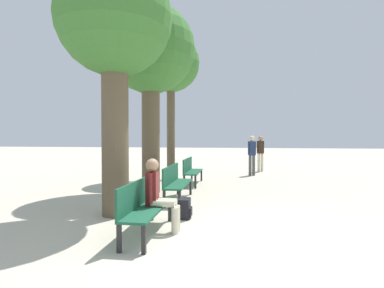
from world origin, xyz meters
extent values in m
plane|color=beige|center=(0.00, 0.00, 0.00)|extent=(80.00, 80.00, 0.00)
cube|color=#195138|center=(-1.61, 0.11, 0.43)|extent=(0.45, 1.76, 0.04)
cube|color=#195138|center=(-1.82, 0.11, 0.68)|extent=(0.04, 1.76, 0.46)
cube|color=black|center=(-1.43, -0.73, 0.21)|extent=(0.06, 0.06, 0.41)
cube|color=black|center=(-1.43, 0.94, 0.21)|extent=(0.06, 0.06, 0.41)
cube|color=black|center=(-1.80, -0.73, 0.21)|extent=(0.06, 0.06, 0.41)
cube|color=black|center=(-1.80, 0.94, 0.21)|extent=(0.06, 0.06, 0.41)
cube|color=#195138|center=(-1.61, 2.81, 0.43)|extent=(0.45, 1.76, 0.04)
cube|color=#195138|center=(-1.82, 2.81, 0.68)|extent=(0.04, 1.76, 0.46)
cube|color=black|center=(-1.43, 1.97, 0.21)|extent=(0.06, 0.06, 0.41)
cube|color=black|center=(-1.43, 3.64, 0.21)|extent=(0.06, 0.06, 0.41)
cube|color=black|center=(-1.80, 1.97, 0.21)|extent=(0.06, 0.06, 0.41)
cube|color=black|center=(-1.80, 3.64, 0.21)|extent=(0.06, 0.06, 0.41)
cube|color=#195138|center=(-1.61, 5.51, 0.43)|extent=(0.45, 1.76, 0.04)
cube|color=#195138|center=(-1.82, 5.51, 0.68)|extent=(0.04, 1.76, 0.46)
cube|color=black|center=(-1.43, 4.67, 0.21)|extent=(0.06, 0.06, 0.41)
cube|color=black|center=(-1.43, 6.34, 0.21)|extent=(0.06, 0.06, 0.41)
cube|color=black|center=(-1.80, 4.67, 0.21)|extent=(0.06, 0.06, 0.41)
cube|color=black|center=(-1.80, 6.34, 0.21)|extent=(0.06, 0.06, 0.41)
cylinder|color=brown|center=(-2.67, 1.22, 1.74)|extent=(0.56, 0.56, 3.47)
sphere|color=#38702D|center=(-2.67, 1.22, 4.13)|extent=(2.41, 2.41, 2.41)
cylinder|color=brown|center=(-2.67, 3.88, 1.77)|extent=(0.53, 0.53, 3.54)
sphere|color=#38702D|center=(-2.67, 3.88, 4.26)|extent=(2.64, 2.64, 2.64)
cylinder|color=brown|center=(-2.67, 6.65, 1.95)|extent=(0.32, 0.32, 3.90)
sphere|color=#38702D|center=(-2.67, 6.65, 4.52)|extent=(2.23, 2.23, 2.23)
cylinder|color=beige|center=(-1.38, 0.20, 0.52)|extent=(0.42, 0.12, 0.12)
cylinder|color=beige|center=(-1.17, 0.20, 0.23)|extent=(0.12, 0.12, 0.45)
cylinder|color=beige|center=(-1.38, 0.35, 0.52)|extent=(0.42, 0.12, 0.12)
cylinder|color=beige|center=(-1.17, 0.35, 0.23)|extent=(0.12, 0.12, 0.45)
cube|color=maroon|center=(-1.59, 0.27, 0.75)|extent=(0.19, 0.23, 0.59)
cylinder|color=maroon|center=(-1.59, 0.15, 0.78)|extent=(0.09, 0.09, 0.53)
cylinder|color=maroon|center=(-1.59, 0.40, 0.78)|extent=(0.09, 0.09, 0.53)
sphere|color=#A37A5B|center=(-1.59, 0.27, 1.16)|extent=(0.23, 0.23, 0.23)
cube|color=black|center=(-1.18, 1.19, 0.20)|extent=(0.22, 0.33, 0.40)
cube|color=black|center=(-1.05, 1.19, 0.14)|extent=(0.04, 0.23, 0.18)
cylinder|color=#4C4C4C|center=(0.45, 8.24, 0.43)|extent=(0.12, 0.12, 0.86)
cylinder|color=#4C4C4C|center=(0.60, 8.24, 0.43)|extent=(0.12, 0.12, 0.86)
cube|color=navy|center=(0.52, 8.24, 1.16)|extent=(0.30, 0.29, 0.61)
cylinder|color=navy|center=(0.40, 8.24, 1.17)|extent=(0.09, 0.09, 0.58)
cylinder|color=navy|center=(0.65, 8.24, 1.17)|extent=(0.09, 0.09, 0.58)
sphere|color=beige|center=(0.52, 8.24, 1.58)|extent=(0.23, 0.23, 0.23)
cylinder|color=beige|center=(0.92, 9.76, 0.43)|extent=(0.12, 0.12, 0.86)
cylinder|color=beige|center=(1.07, 9.76, 0.43)|extent=(0.12, 0.12, 0.86)
cube|color=black|center=(1.00, 9.76, 1.16)|extent=(0.30, 0.30, 0.61)
cylinder|color=black|center=(0.87, 9.76, 1.17)|extent=(0.09, 0.09, 0.58)
cylinder|color=black|center=(1.12, 9.76, 1.17)|extent=(0.09, 0.09, 0.58)
sphere|color=#A37A5B|center=(1.00, 9.76, 1.58)|extent=(0.23, 0.23, 0.23)
camera|label=1|loc=(-0.15, -4.76, 1.66)|focal=28.00mm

